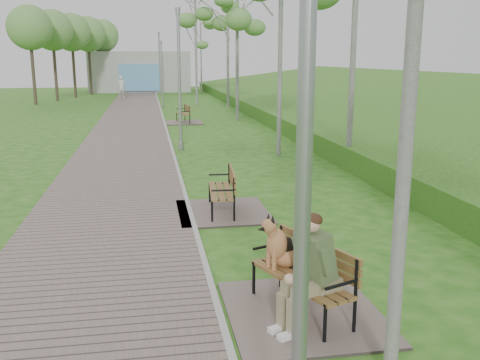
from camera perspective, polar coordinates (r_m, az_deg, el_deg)
The scene contains 17 objects.
ground at distance 6.74m, azimuth -1.34°, elevation -17.05°, with size 120.00×120.00×0.00m, color #1F5610.
walkway at distance 27.50m, azimuth -11.63°, elevation 5.64°, with size 3.50×67.00×0.04m, color #6D5D58.
kerb at distance 27.50m, azimuth -7.97°, elevation 5.78°, with size 0.10×67.00×0.05m, color #999993.
embankment at distance 29.00m, azimuth 16.69°, elevation 5.68°, with size 14.00×70.00×1.60m, color #5A9033.
building_north at distance 56.78m, azimuth -10.63°, elevation 11.29°, with size 10.00×5.20×4.00m.
bench_main at distance 7.19m, azimuth 6.17°, elevation -10.67°, with size 2.02×2.25×1.77m.
bench_second at distance 11.87m, azimuth -2.00°, elevation -2.45°, with size 1.98×2.20×1.21m.
bench_third at distance 28.65m, azimuth -6.08°, elevation 6.51°, with size 1.91×2.12×1.17m.
lamp_post_near at distance 3.44m, azimuth 6.54°, elevation -9.35°, with size 0.17×0.17×4.42m.
lamp_post_second at distance 19.86m, azimuth -6.46°, elevation 9.99°, with size 0.20×0.20×5.11m.
lamp_post_third at distance 38.03m, azimuth -8.30°, elevation 10.86°, with size 0.17×0.17×4.52m.
lamp_post_far at distance 51.56m, azimuth -8.55°, elevation 11.97°, with size 0.22×0.22×5.71m.
pedestrian_near at distance 47.54m, azimuth -12.56°, elevation 9.66°, with size 0.69×0.45×1.88m, color silver.
birch_mid_c at distance 29.41m, azimuth -0.30°, elevation 17.47°, with size 2.40×2.40×7.28m.
birch_far_b at distance 39.22m, azimuth -4.81°, elevation 18.42°, with size 2.38×2.38×9.14m.
birch_far_c at distance 38.02m, azimuth -1.33°, elevation 18.36°, with size 2.63×2.63×8.90m.
birch_distant_b at distance 54.24m, azimuth -4.21°, elevation 15.17°, with size 2.28×2.28×7.09m.
Camera 1 is at (-0.84, -5.78, 3.36)m, focal length 40.00 mm.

